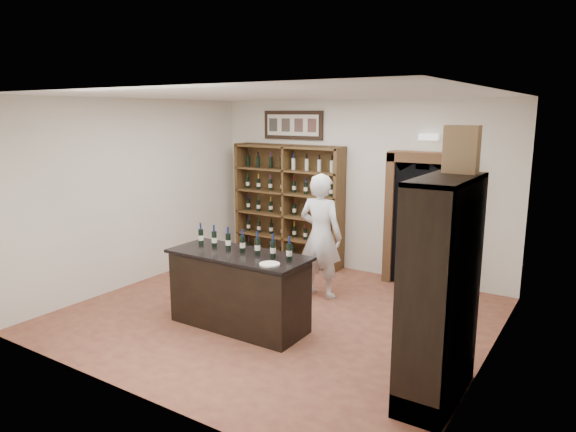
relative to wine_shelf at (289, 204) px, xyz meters
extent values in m
plane|color=#955C3B|center=(1.30, -2.33, -1.10)|extent=(5.50, 5.50, 0.00)
plane|color=white|center=(1.30, -2.33, 1.90)|extent=(5.50, 5.50, 0.00)
cube|color=silver|center=(1.30, 0.17, 0.40)|extent=(5.50, 0.04, 3.00)
cube|color=silver|center=(-1.45, -2.33, 0.40)|extent=(0.04, 5.00, 3.00)
cube|color=silver|center=(4.05, -2.33, 0.40)|extent=(0.04, 5.00, 3.00)
cube|color=brown|center=(0.00, 0.14, 0.00)|extent=(2.20, 0.02, 2.20)
cube|color=brown|center=(-1.07, -0.04, 0.00)|extent=(0.06, 0.38, 2.20)
cube|color=brown|center=(1.07, -0.04, 0.00)|extent=(0.06, 0.38, 2.20)
cube|color=brown|center=(0.00, -0.04, 0.00)|extent=(0.04, 0.38, 2.20)
cube|color=brown|center=(0.00, -0.04, -1.06)|extent=(2.18, 0.38, 0.04)
cube|color=brown|center=(0.00, -0.04, -0.64)|extent=(2.18, 0.38, 0.04)
cube|color=brown|center=(0.00, -0.04, -0.21)|extent=(2.18, 0.38, 0.03)
cube|color=brown|center=(0.00, -0.04, 0.21)|extent=(2.18, 0.38, 0.04)
cube|color=brown|center=(0.00, -0.04, 0.64)|extent=(2.18, 0.38, 0.04)
cube|color=brown|center=(0.00, -0.04, 1.06)|extent=(2.18, 0.38, 0.04)
cube|color=black|center=(0.00, 0.14, 1.45)|extent=(1.25, 0.04, 0.52)
cube|color=black|center=(2.55, 0.00, -0.04)|extent=(0.97, 0.29, 2.05)
cube|color=#96633A|center=(2.04, -0.02, -0.02)|extent=(0.14, 0.35, 2.15)
cube|color=#96633A|center=(3.06, -0.02, -0.02)|extent=(0.14, 0.35, 2.15)
cube|color=#96633A|center=(2.55, -0.02, 0.99)|extent=(1.15, 0.35, 0.16)
cube|color=white|center=(2.55, 0.09, 1.30)|extent=(0.30, 0.10, 0.10)
cube|color=black|center=(1.10, -2.93, -0.63)|extent=(1.80, 0.70, 0.94)
cube|color=black|center=(1.10, -2.93, -0.12)|extent=(1.88, 0.78, 0.04)
cylinder|color=black|center=(0.38, -2.84, 0.01)|extent=(0.07, 0.07, 0.21)
cylinder|color=silver|center=(0.38, -2.84, -0.01)|extent=(0.07, 0.07, 0.07)
cylinder|color=navy|center=(0.38, -2.84, 0.16)|extent=(0.03, 0.03, 0.09)
cylinder|color=black|center=(0.62, -2.84, 0.01)|extent=(0.07, 0.07, 0.21)
cylinder|color=silver|center=(0.62, -2.84, -0.01)|extent=(0.07, 0.07, 0.07)
cylinder|color=navy|center=(0.62, -2.84, 0.16)|extent=(0.03, 0.03, 0.09)
cylinder|color=black|center=(0.86, -2.84, 0.01)|extent=(0.07, 0.07, 0.21)
cylinder|color=silver|center=(0.86, -2.84, -0.01)|extent=(0.07, 0.07, 0.07)
cylinder|color=navy|center=(0.86, -2.84, 0.16)|extent=(0.03, 0.03, 0.09)
cylinder|color=black|center=(1.10, -2.84, 0.01)|extent=(0.07, 0.07, 0.21)
cylinder|color=silver|center=(1.10, -2.84, -0.01)|extent=(0.07, 0.07, 0.07)
cylinder|color=navy|center=(1.10, -2.84, 0.16)|extent=(0.03, 0.03, 0.09)
cylinder|color=black|center=(1.34, -2.84, 0.01)|extent=(0.07, 0.07, 0.21)
cylinder|color=silver|center=(1.34, -2.84, -0.01)|extent=(0.07, 0.07, 0.07)
cylinder|color=navy|center=(1.34, -2.84, 0.16)|extent=(0.03, 0.03, 0.09)
cylinder|color=black|center=(1.58, -2.84, 0.01)|extent=(0.07, 0.07, 0.21)
cylinder|color=silver|center=(1.58, -2.84, -0.01)|extent=(0.07, 0.07, 0.07)
cylinder|color=navy|center=(1.58, -2.84, 0.16)|extent=(0.03, 0.03, 0.09)
cylinder|color=black|center=(1.82, -2.84, 0.01)|extent=(0.07, 0.07, 0.21)
cylinder|color=silver|center=(1.82, -2.84, -0.01)|extent=(0.07, 0.07, 0.07)
cylinder|color=navy|center=(1.82, -2.84, 0.16)|extent=(0.03, 0.03, 0.09)
cube|color=black|center=(4.02, -3.23, 0.00)|extent=(0.02, 1.20, 2.20)
cube|color=black|center=(3.79, -3.81, 0.00)|extent=(0.48, 0.04, 2.20)
cube|color=black|center=(3.79, -2.65, 0.00)|extent=(0.48, 0.04, 2.20)
cube|color=black|center=(3.79, -3.23, 1.08)|extent=(0.48, 1.20, 0.04)
cube|color=black|center=(3.79, -3.23, -0.98)|extent=(0.48, 1.20, 0.24)
cube|color=black|center=(3.79, -3.23, -0.75)|extent=(0.48, 1.16, 0.03)
cube|color=black|center=(3.79, -3.23, -0.20)|extent=(0.48, 1.16, 0.03)
cube|color=black|center=(3.79, -3.23, 0.35)|extent=(0.48, 1.16, 0.03)
imported|color=silver|center=(1.43, -1.35, -0.15)|extent=(0.69, 0.46, 1.90)
cylinder|color=silver|center=(1.74, -3.14, -0.09)|extent=(0.25, 0.25, 0.02)
cube|color=#A27C55|center=(3.81, -2.88, 1.33)|extent=(0.33, 0.15, 0.46)
camera|label=1|loc=(5.09, -7.95, 1.68)|focal=32.00mm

